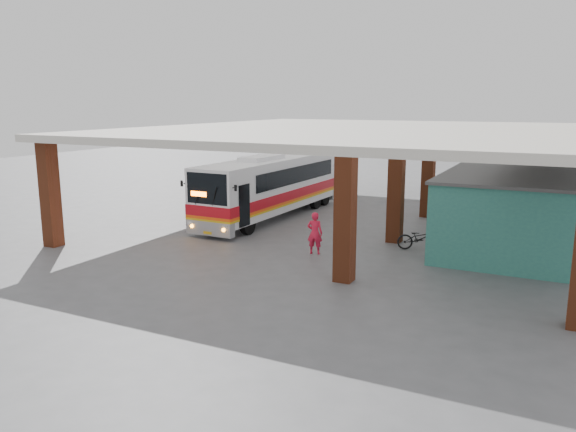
{
  "coord_description": "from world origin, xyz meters",
  "views": [
    {
      "loc": [
        9.36,
        -19.93,
        5.87
      ],
      "look_at": [
        -0.59,
        0.0,
        1.35
      ],
      "focal_mm": 35.0,
      "sensor_mm": 36.0,
      "label": 1
    }
  ],
  "objects_px": {
    "pedestrian": "(315,233)",
    "red_chair": "(456,217)",
    "coach_bus": "(271,186)",
    "motorcycle": "(420,238)"
  },
  "relations": [
    {
      "from": "motorcycle",
      "to": "pedestrian",
      "type": "bearing_deg",
      "value": 103.71
    },
    {
      "from": "motorcycle",
      "to": "pedestrian",
      "type": "height_order",
      "value": "pedestrian"
    },
    {
      "from": "motorcycle",
      "to": "red_chair",
      "type": "distance_m",
      "value": 5.76
    },
    {
      "from": "coach_bus",
      "to": "motorcycle",
      "type": "xyz_separation_m",
      "value": [
        8.5,
        -3.07,
        -1.14
      ]
    },
    {
      "from": "motorcycle",
      "to": "red_chair",
      "type": "xyz_separation_m",
      "value": [
        0.4,
        5.74,
        -0.15
      ]
    },
    {
      "from": "pedestrian",
      "to": "red_chair",
      "type": "height_order",
      "value": "pedestrian"
    },
    {
      "from": "coach_bus",
      "to": "red_chair",
      "type": "xyz_separation_m",
      "value": [
        8.9,
        2.68,
        -1.29
      ]
    },
    {
      "from": "red_chair",
      "to": "coach_bus",
      "type": "bearing_deg",
      "value": 176.01
    },
    {
      "from": "motorcycle",
      "to": "pedestrian",
      "type": "xyz_separation_m",
      "value": [
        -3.57,
        -2.48,
        0.35
      ]
    },
    {
      "from": "coach_bus",
      "to": "red_chair",
      "type": "bearing_deg",
      "value": 18.17
    }
  ]
}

